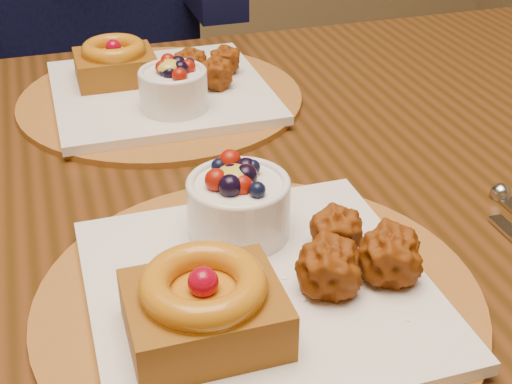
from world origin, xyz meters
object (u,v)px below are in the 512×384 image
place_setting_near (254,274)px  dining_table (202,236)px  place_setting_far (159,86)px  chair_far (11,132)px

place_setting_near → dining_table: bearing=89.1°
place_setting_near → place_setting_far: place_setting_near is taller
place_setting_far → chair_far: bearing=111.5°
place_setting_near → place_setting_far: 0.43m
place_setting_near → place_setting_far: (0.00, 0.43, -0.00)m
place_setting_far → chair_far: place_setting_far is taller
dining_table → place_setting_far: bearing=90.6°
place_setting_far → chair_far: 0.71m
place_setting_near → chair_far: (-0.23, 1.02, -0.32)m
dining_table → chair_far: size_ratio=1.91×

